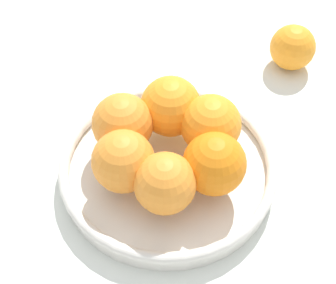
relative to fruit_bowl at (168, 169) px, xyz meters
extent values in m
plane|color=silver|center=(0.00, 0.00, -0.02)|extent=(4.00, 4.00, 0.00)
cylinder|color=silver|center=(0.00, 0.00, -0.01)|extent=(0.28, 0.28, 0.02)
torus|color=silver|center=(0.00, 0.00, 0.01)|extent=(0.29, 0.29, 0.01)
sphere|color=orange|center=(-0.03, -0.06, 0.06)|extent=(0.08, 0.08, 0.08)
sphere|color=orange|center=(0.03, -0.05, 0.06)|extent=(0.08, 0.08, 0.08)
sphere|color=orange|center=(0.06, 0.00, 0.06)|extent=(0.08, 0.08, 0.08)
sphere|color=orange|center=(0.03, 0.06, 0.06)|extent=(0.08, 0.08, 0.08)
sphere|color=orange|center=(-0.03, 0.05, 0.06)|extent=(0.08, 0.08, 0.08)
sphere|color=orange|center=(-0.06, 0.00, 0.06)|extent=(0.08, 0.08, 0.08)
sphere|color=orange|center=(-0.24, 0.18, 0.02)|extent=(0.07, 0.07, 0.07)
camera|label=1|loc=(0.45, 0.03, 0.60)|focal=60.00mm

